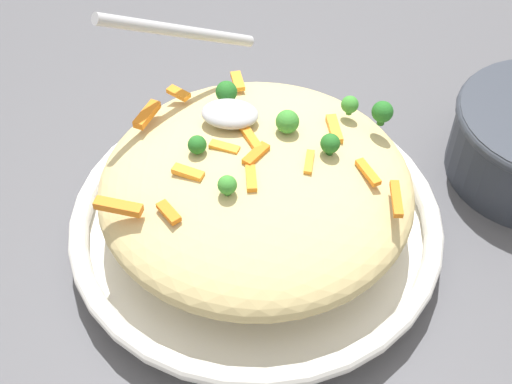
# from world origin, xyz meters

# --- Properties ---
(ground_plane) EXTENTS (2.40, 2.40, 0.00)m
(ground_plane) POSITION_xyz_m (0.00, 0.00, 0.00)
(ground_plane) COLOR #4C4C51
(serving_bowl) EXTENTS (0.38, 0.38, 0.04)m
(serving_bowl) POSITION_xyz_m (0.00, 0.00, 0.02)
(serving_bowl) COLOR white
(serving_bowl) RESTS_ON ground_plane
(pasta_mound) EXTENTS (0.31, 0.30, 0.08)m
(pasta_mound) POSITION_xyz_m (0.00, 0.00, 0.08)
(pasta_mound) COLOR #D1BA7A
(pasta_mound) RESTS_ON serving_bowl
(carrot_piece_0) EXTENTS (0.03, 0.03, 0.01)m
(carrot_piece_0) POSITION_xyz_m (0.10, -0.00, 0.12)
(carrot_piece_0) COLOR orange
(carrot_piece_0) RESTS_ON pasta_mound
(carrot_piece_1) EXTENTS (0.02, 0.03, 0.01)m
(carrot_piece_1) POSITION_xyz_m (-0.04, 0.11, 0.12)
(carrot_piece_1) COLOR orange
(carrot_piece_1) RESTS_ON pasta_mound
(carrot_piece_2) EXTENTS (0.01, 0.03, 0.01)m
(carrot_piece_2) POSITION_xyz_m (0.05, 0.00, 0.12)
(carrot_piece_2) COLOR orange
(carrot_piece_2) RESTS_ON pasta_mound
(carrot_piece_3) EXTENTS (0.03, 0.04, 0.01)m
(carrot_piece_3) POSITION_xyz_m (-0.01, 0.02, 0.13)
(carrot_piece_3) COLOR orange
(carrot_piece_3) RESTS_ON pasta_mound
(carrot_piece_4) EXTENTS (0.03, 0.02, 0.01)m
(carrot_piece_4) POSITION_xyz_m (-0.09, 0.08, 0.12)
(carrot_piece_4) COLOR orange
(carrot_piece_4) RESTS_ON pasta_mound
(carrot_piece_5) EXTENTS (0.03, 0.02, 0.01)m
(carrot_piece_5) POSITION_xyz_m (-0.03, 0.01, 0.12)
(carrot_piece_5) COLOR orange
(carrot_piece_5) RESTS_ON pasta_mound
(carrot_piece_6) EXTENTS (0.01, 0.04, 0.01)m
(carrot_piece_6) POSITION_xyz_m (0.13, -0.03, 0.12)
(carrot_piece_6) COLOR orange
(carrot_piece_6) RESTS_ON pasta_mound
(carrot_piece_7) EXTENTS (0.03, 0.02, 0.01)m
(carrot_piece_7) POSITION_xyz_m (-0.06, -0.03, 0.12)
(carrot_piece_7) COLOR orange
(carrot_piece_7) RESTS_ON pasta_mound
(carrot_piece_8) EXTENTS (0.04, 0.01, 0.01)m
(carrot_piece_8) POSITION_xyz_m (-0.11, -0.08, 0.12)
(carrot_piece_8) COLOR orange
(carrot_piece_8) RESTS_ON pasta_mound
(carrot_piece_9) EXTENTS (0.02, 0.03, 0.01)m
(carrot_piece_9) POSITION_xyz_m (0.00, -0.00, 0.13)
(carrot_piece_9) COLOR orange
(carrot_piece_9) RESTS_ON pasta_mound
(carrot_piece_10) EXTENTS (0.02, 0.03, 0.01)m
(carrot_piece_10) POSITION_xyz_m (-0.00, -0.03, 0.12)
(carrot_piece_10) COLOR orange
(carrot_piece_10) RESTS_ON pasta_mound
(carrot_piece_11) EXTENTS (0.02, 0.04, 0.01)m
(carrot_piece_11) POSITION_xyz_m (0.07, 0.05, 0.12)
(carrot_piece_11) COLOR orange
(carrot_piece_11) RESTS_ON pasta_mound
(carrot_piece_12) EXTENTS (0.03, 0.03, 0.01)m
(carrot_piece_12) POSITION_xyz_m (-0.07, -0.07, 0.12)
(carrot_piece_12) COLOR orange
(carrot_piece_12) RESTS_ON pasta_mound
(carrot_piece_13) EXTENTS (0.02, 0.04, 0.01)m
(carrot_piece_13) POSITION_xyz_m (-0.12, 0.05, 0.12)
(carrot_piece_13) COLOR orange
(carrot_piece_13) RESTS_ON pasta_mound
(broccoli_floret_0) EXTENTS (0.02, 0.02, 0.03)m
(broccoli_floret_0) POSITION_xyz_m (0.11, 0.07, 0.13)
(broccoli_floret_0) COLOR #205B1C
(broccoli_floret_0) RESTS_ON pasta_mound
(broccoli_floret_1) EXTENTS (0.02, 0.02, 0.03)m
(broccoli_floret_1) POSITION_xyz_m (0.02, 0.04, 0.13)
(broccoli_floret_1) COLOR #377928
(broccoli_floret_1) RESTS_ON pasta_mound
(broccoli_floret_2) EXTENTS (0.02, 0.02, 0.02)m
(broccoli_floret_2) POSITION_xyz_m (0.07, 0.02, 0.13)
(broccoli_floret_2) COLOR #205B1C
(broccoli_floret_2) RESTS_ON pasta_mound
(broccoli_floret_3) EXTENTS (0.02, 0.02, 0.02)m
(broccoli_floret_3) POSITION_xyz_m (-0.02, -0.05, 0.13)
(broccoli_floret_3) COLOR #377928
(broccoli_floret_3) RESTS_ON pasta_mound
(broccoli_floret_4) EXTENTS (0.02, 0.02, 0.02)m
(broccoli_floret_4) POSITION_xyz_m (0.08, 0.08, 0.13)
(broccoli_floret_4) COLOR #377928
(broccoli_floret_4) RESTS_ON pasta_mound
(broccoli_floret_5) EXTENTS (0.02, 0.02, 0.02)m
(broccoli_floret_5) POSITION_xyz_m (-0.06, 0.00, 0.13)
(broccoli_floret_5) COLOR #205B1C
(broccoli_floret_5) RESTS_ON pasta_mound
(broccoli_floret_6) EXTENTS (0.02, 0.02, 0.03)m
(broccoli_floret_6) POSITION_xyz_m (-0.04, 0.08, 0.13)
(broccoli_floret_6) COLOR #205B1C
(broccoli_floret_6) RESTS_ON pasta_mound
(serving_spoon) EXTENTS (0.15, 0.14, 0.11)m
(serving_spoon) POSITION_xyz_m (-0.06, 0.07, 0.15)
(serving_spoon) COLOR #B7B7BC
(serving_spoon) RESTS_ON pasta_mound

